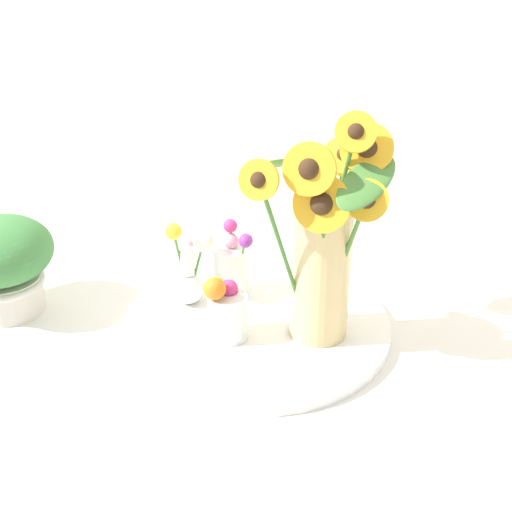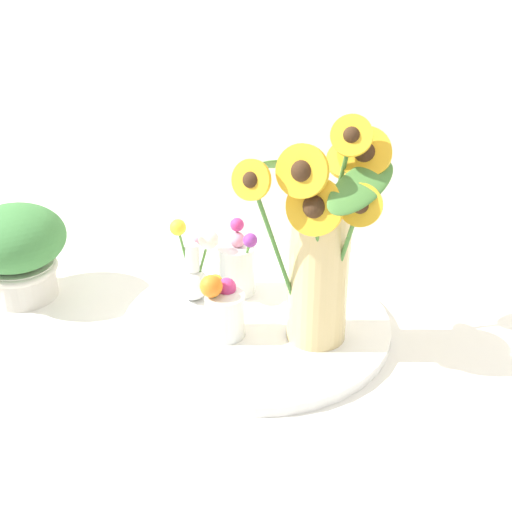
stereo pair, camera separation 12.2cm
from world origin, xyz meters
name	(u,v)px [view 1 (the left image)]	position (x,y,z in m)	size (l,w,h in m)	color
ground_plane	(252,344)	(0.00, 0.00, 0.00)	(6.00, 6.00, 0.00)	silver
serving_tray	(256,325)	(-0.01, 0.05, 0.01)	(0.48, 0.48, 0.02)	white
mason_jar_sunflowers	(324,249)	(0.11, 0.04, 0.19)	(0.24, 0.23, 0.41)	#D1B77A
vase_small_center	(226,310)	(-0.04, -0.02, 0.07)	(0.07, 0.07, 0.12)	white
vase_bulb_right	(190,272)	(-0.14, 0.07, 0.08)	(0.08, 0.08, 0.17)	white
vase_small_back	(231,267)	(-0.08, 0.13, 0.08)	(0.09, 0.07, 0.15)	white
potted_plant	(2,261)	(-0.47, -0.02, 0.10)	(0.19, 0.19, 0.19)	beige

